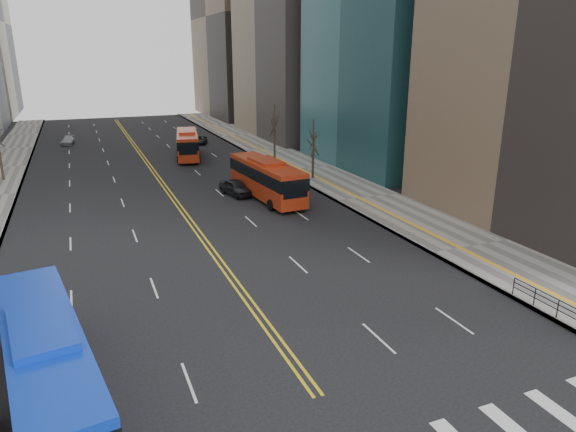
{
  "coord_description": "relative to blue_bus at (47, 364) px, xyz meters",
  "views": [
    {
      "loc": [
        -7.88,
        -10.92,
        13.36
      ],
      "look_at": [
        3.0,
        15.63,
        4.29
      ],
      "focal_mm": 32.0,
      "sensor_mm": 36.0,
      "label": 1
    }
  ],
  "objects": [
    {
      "name": "pedestrian_railing",
      "position": [
        24.3,
        -2.45,
        -1.13
      ],
      "size": [
        0.06,
        6.06,
        1.02
      ],
      "color": "black",
      "rests_on": "sidewalk_right"
    },
    {
      "name": "sidewalk_right",
      "position": [
        27.5,
        36.55,
        -1.88
      ],
      "size": [
        7.0,
        130.0,
        0.15
      ],
      "primitive_type": "cube",
      "color": "slate",
      "rests_on": "ground"
    },
    {
      "name": "red_bus_far",
      "position": [
        15.64,
        49.2,
        0.08
      ],
      "size": [
        4.83,
        11.9,
        3.67
      ],
      "color": "#B12F12",
      "rests_on": "ground"
    },
    {
      "name": "car_dark_far",
      "position": [
        19.71,
        59.59,
        -1.39
      ],
      "size": [
        3.11,
        4.49,
        1.14
      ],
      "primitive_type": "imported",
      "rotation": [
        0.0,
        0.0,
        -0.33
      ],
      "color": "black",
      "rests_on": "ground"
    },
    {
      "name": "car_silver",
      "position": [
        0.6,
        66.64,
        -1.36
      ],
      "size": [
        2.3,
        4.32,
        1.19
      ],
      "primitive_type": "imported",
      "rotation": [
        0.0,
        0.0,
        -0.16
      ],
      "color": "#98989D",
      "rests_on": "ground"
    },
    {
      "name": "blue_bus",
      "position": [
        0.0,
        0.0,
        0.0
      ],
      "size": [
        4.66,
        13.14,
        3.73
      ],
      "color": "#0B2FAF",
      "rests_on": "ground"
    },
    {
      "name": "red_bus_near",
      "position": [
        18.42,
        25.85,
        0.16
      ],
      "size": [
        3.74,
        12.27,
        3.81
      ],
      "color": "#B12F12",
      "rests_on": "ground"
    },
    {
      "name": "street_trees",
      "position": [
        2.82,
        26.1,
        2.92
      ],
      "size": [
        35.2,
        47.2,
        7.6
      ],
      "color": "#2E241C",
      "rests_on": "ground"
    },
    {
      "name": "centerline",
      "position": [
        10.0,
        46.55,
        -1.95
      ],
      "size": [
        0.55,
        100.0,
        0.01
      ],
      "color": "gold",
      "rests_on": "ground"
    },
    {
      "name": "car_dark_mid",
      "position": [
        16.02,
        28.09,
        -1.19
      ],
      "size": [
        2.8,
        4.81,
        1.54
      ],
      "primitive_type": "imported",
      "rotation": [
        0.0,
        0.0,
        0.23
      ],
      "color": "black",
      "rests_on": "ground"
    }
  ]
}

